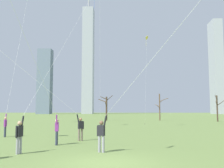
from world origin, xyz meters
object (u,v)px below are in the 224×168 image
Objects in this scene: kite_flyer_far_back_orange at (117,114)px; bare_tree_right_of_center at (106,107)px; kite_flyer_foreground_right_purple at (67,115)px; kite_flyer_midfield_right_pink at (43,94)px; bare_tree_far_right_edge at (160,106)px; kite_flyer_foreground_left_green at (11,93)px; distant_kite_low_near_trees_yellow at (147,48)px; kite_flyer_midfield_left_blue at (49,78)px; bare_tree_rightmost at (217,108)px.

kite_flyer_far_back_orange reaches higher than bare_tree_right_of_center.
bare_tree_right_of_center is at bearing 89.52° from kite_flyer_foreground_right_purple.
kite_flyer_midfield_right_pink reaches higher than bare_tree_far_right_edge.
kite_flyer_foreground_right_purple is (-3.65, 5.15, -0.15)m from kite_flyer_far_back_orange.
distant_kite_low_near_trees_yellow is (13.64, 20.19, 8.73)m from kite_flyer_foreground_left_green.
kite_flyer_midfield_right_pink is 2.51× the size of bare_tree_right_of_center.
distant_kite_low_near_trees_yellow is at bearing -106.84° from bare_tree_far_right_edge.
kite_flyer_foreground_left_green is (-9.49, 9.12, 1.72)m from kite_flyer_far_back_orange.
bare_tree_far_right_edge is at bearing 79.30° from kite_flyer_far_back_orange.
kite_flyer_midfield_right_pink is 2.04m from kite_flyer_midfield_left_blue.
kite_flyer_midfield_right_pink is 9.26m from kite_flyer_foreground_left_green.
kite_flyer_foreground_right_purple is 1.78× the size of bare_tree_right_of_center.
kite_flyer_foreground_right_purple is at bearing -107.87° from distant_kite_low_near_trees_yellow.
kite_flyer_foreground_left_green is 3.04× the size of bare_tree_right_of_center.
bare_tree_rightmost is 11.19m from bare_tree_far_right_edge.
kite_flyer_foreground_left_green is at bearing -118.14° from bare_tree_far_right_edge.
kite_flyer_foreground_left_green is at bearing 145.80° from kite_flyer_foreground_right_purple.
kite_flyer_foreground_right_purple is at bearing -90.48° from bare_tree_right_of_center.
bare_tree_far_right_edge is (-10.12, 4.76, 0.32)m from bare_tree_rightmost.
bare_tree_far_right_edge is at bearing 154.81° from bare_tree_rightmost.
distant_kite_low_near_trees_yellow is at bearing -151.58° from bare_tree_rightmost.
kite_flyer_far_back_orange is at bearing -19.69° from kite_flyer_midfield_right_pink.
kite_flyer_foreground_left_green is at bearing -101.05° from bare_tree_right_of_center.
kite_flyer_midfield_left_blue reaches higher than kite_flyer_foreground_right_purple.
kite_flyer_midfield_left_blue is 3.20m from kite_flyer_foreground_right_purple.
kite_flyer_midfield_left_blue is at bearing -108.08° from distant_kite_low_near_trees_yellow.
kite_flyer_far_back_orange is at bearing -116.03° from bare_tree_rightmost.
bare_tree_right_of_center is at bearing -175.13° from bare_tree_far_right_edge.
bare_tree_right_of_center is at bearing 88.42° from kite_flyer_midfield_left_blue.
kite_flyer_foreground_right_purple is 38.19m from bare_tree_far_right_edge.
kite_flyer_far_back_orange is at bearing -98.05° from distant_kite_low_near_trees_yellow.
bare_tree_right_of_center is at bearing 169.88° from bare_tree_rightmost.
bare_tree_rightmost is at bearing -25.19° from bare_tree_far_right_edge.
bare_tree_far_right_edge is (11.20, 0.95, 0.16)m from bare_tree_right_of_center.
kite_flyer_foreground_left_green is at bearing 136.15° from kite_flyer_far_back_orange.
kite_flyer_far_back_orange is 2.17× the size of bare_tree_rightmost.
bare_tree_far_right_edge is (12.09, 40.03, -0.14)m from kite_flyer_midfield_right_pink.
kite_flyer_far_back_orange is 40.74m from bare_tree_right_of_center.
kite_flyer_foreground_left_green is 32.08m from bare_tree_right_of_center.
kite_flyer_foreground_left_green is 3.21× the size of bare_tree_rightmost.
bare_tree_right_of_center is (-21.32, 3.81, 0.16)m from bare_tree_rightmost.
kite_flyer_foreground_left_green is at bearing -124.04° from distant_kite_low_near_trees_yellow.
kite_flyer_foreground_right_purple is 1.69× the size of bare_tree_far_right_edge.
kite_flyer_midfield_left_blue is 28.66m from distant_kite_low_near_trees_yellow.
kite_flyer_far_back_orange is 31.39m from distant_kite_low_near_trees_yellow.
kite_flyer_foreground_left_green is 1.71× the size of kite_flyer_foreground_right_purple.
kite_flyer_foreground_left_green is (-5.25, 7.60, 0.59)m from kite_flyer_midfield_right_pink.
bare_tree_right_of_center is (0.89, 39.08, -0.30)m from kite_flyer_midfield_right_pink.
kite_flyer_far_back_orange is 6.31m from kite_flyer_foreground_right_purple.
distant_kite_low_near_trees_yellow is (4.14, 29.31, 10.44)m from kite_flyer_far_back_orange.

